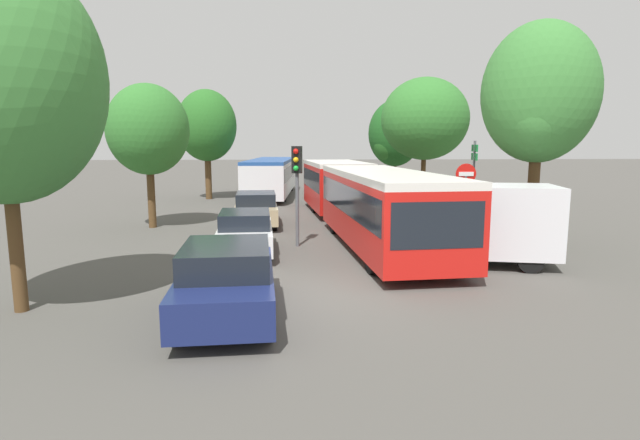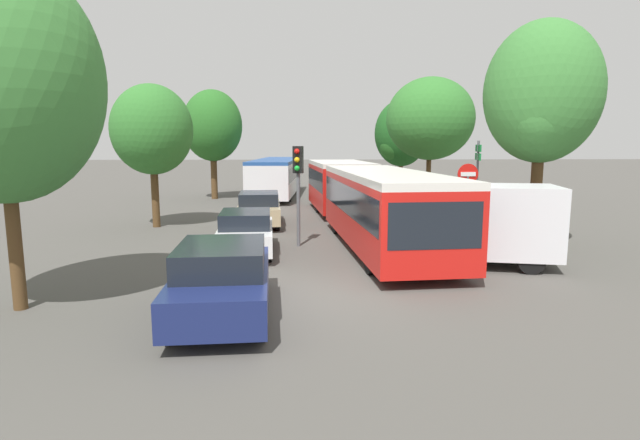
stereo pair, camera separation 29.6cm
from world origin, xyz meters
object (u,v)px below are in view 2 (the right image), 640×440
at_px(tree_right_near, 542,96).
at_px(no_entry_sign, 467,192).
at_px(queued_car_navy, 222,279).
at_px(queued_car_white, 246,232).
at_px(queued_car_tan, 259,209).
at_px(tree_right_far, 400,135).
at_px(articulated_bus, 362,194).
at_px(tree_right_mid, 430,121).
at_px(tree_left_mid, 152,130).
at_px(white_van, 473,222).
at_px(direction_sign_post, 477,167).
at_px(tree_left_far, 212,126).
at_px(city_bus_rear, 277,175).

bearing_deg(tree_right_near, no_entry_sign, 168.88).
xyz_separation_m(queued_car_navy, queued_car_white, (-0.14, 5.86, -0.07)).
height_order(queued_car_tan, tree_right_far, tree_right_far).
xyz_separation_m(articulated_bus, tree_right_mid, (4.91, 8.51, 3.26)).
bearing_deg(tree_left_mid, white_van, -32.75).
xyz_separation_m(white_van, direction_sign_post, (2.21, 5.97, 1.31)).
xyz_separation_m(direction_sign_post, tree_right_mid, (0.22, 8.52, 2.20)).
height_order(articulated_bus, tree_right_near, tree_right_near).
relative_size(queued_car_tan, tree_left_mid, 0.72).
bearing_deg(tree_right_far, queued_car_tan, -120.49).
relative_size(tree_left_far, tree_right_far, 1.02).
distance_m(articulated_bus, tree_left_mid, 8.99).
xyz_separation_m(queued_car_tan, no_entry_sign, (7.37, -4.74, 1.15)).
bearing_deg(tree_right_near, direction_sign_post, 98.74).
distance_m(queued_car_navy, tree_right_near, 12.01).
relative_size(queued_car_navy, tree_left_mid, 0.75).
distance_m(direction_sign_post, tree_right_mid, 8.80).
xyz_separation_m(articulated_bus, city_bus_rear, (-4.00, 13.63, -0.07)).
bearing_deg(tree_right_near, tree_left_mid, 160.22).
xyz_separation_m(queued_car_tan, tree_right_near, (9.51, -5.16, 4.26)).
height_order(tree_left_mid, tree_right_mid, tree_right_mid).
distance_m(queued_car_navy, no_entry_sign, 9.87).
distance_m(queued_car_white, tree_right_near, 10.44).
bearing_deg(queued_car_navy, city_bus_rear, -3.40).
bearing_deg(direction_sign_post, white_van, 82.15).
distance_m(queued_car_tan, tree_left_far, 11.95).
bearing_deg(articulated_bus, queued_car_white, -49.49).
height_order(articulated_bus, queued_car_white, articulated_bus).
relative_size(queued_car_white, tree_right_mid, 0.56).
xyz_separation_m(articulated_bus, tree_right_far, (4.95, 16.90, 2.62)).
distance_m(queued_car_navy, direction_sign_post, 13.47).
bearing_deg(queued_car_white, tree_left_far, 9.61).
xyz_separation_m(no_entry_sign, direction_sign_post, (1.55, 3.43, 0.68)).
relative_size(queued_car_navy, direction_sign_post, 1.23).
distance_m(articulated_bus, no_entry_sign, 4.66).
height_order(queued_car_white, tree_right_mid, tree_right_mid).
relative_size(queued_car_tan, tree_right_near, 0.57).
xyz_separation_m(no_entry_sign, tree_right_near, (2.14, -0.42, 3.11)).
bearing_deg(queued_car_tan, tree_right_near, -121.67).
bearing_deg(tree_right_far, queued_car_navy, -108.53).
bearing_deg(queued_car_white, queued_car_navy, 178.14).
bearing_deg(tree_left_mid, queued_car_tan, 2.49).
bearing_deg(tree_right_mid, tree_left_mid, -151.21).
relative_size(tree_left_mid, tree_right_far, 0.89).
xyz_separation_m(queued_car_navy, queued_car_tan, (-0.14, 11.37, -0.03)).
distance_m(direction_sign_post, tree_left_mid, 13.37).
height_order(queued_car_navy, tree_left_mid, tree_left_mid).
relative_size(city_bus_rear, queued_car_tan, 2.74).
xyz_separation_m(queued_car_tan, tree_right_mid, (9.14, 7.21, 4.02)).
bearing_deg(tree_right_far, city_bus_rear, -159.90).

